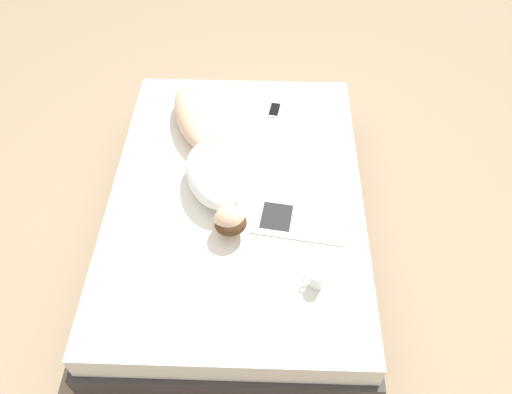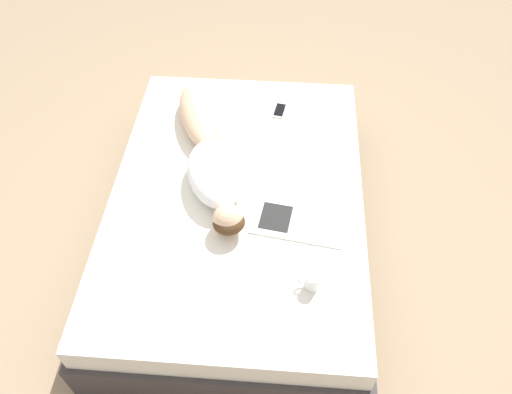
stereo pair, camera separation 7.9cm
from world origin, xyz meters
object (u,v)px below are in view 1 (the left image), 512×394
Objects in this scene: coffee_mug at (316,279)px; cell_phone at (275,110)px; person at (208,156)px; open_magazine at (298,220)px.

cell_phone is (0.22, -1.36, -0.05)m from coffee_mug.
person is at bearing -52.54° from coffee_mug.
open_magazine is 0.96m from cell_phone.
person is 11.94× the size of coffee_mug.
coffee_mug reaches higher than open_magazine.
cell_phone is at bearing -80.87° from coffee_mug.
person is 0.68m from open_magazine.
open_magazine and cell_phone have the same top height.
person is at bearing 63.05° from cell_phone.
person is 1.03m from coffee_mug.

